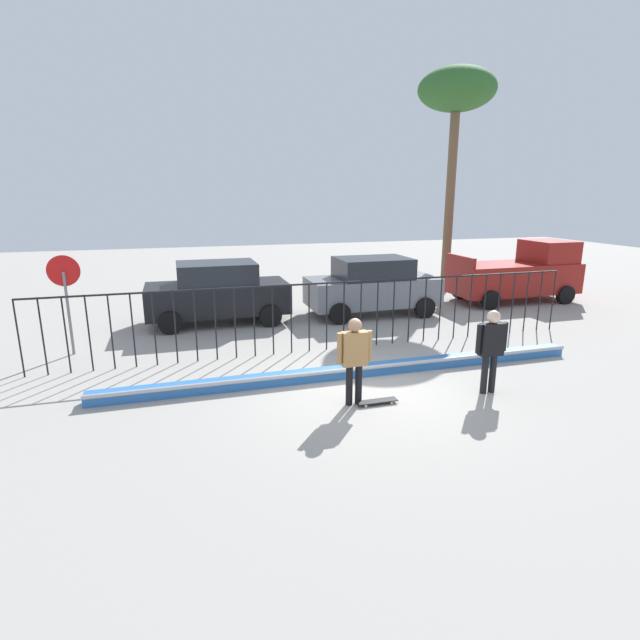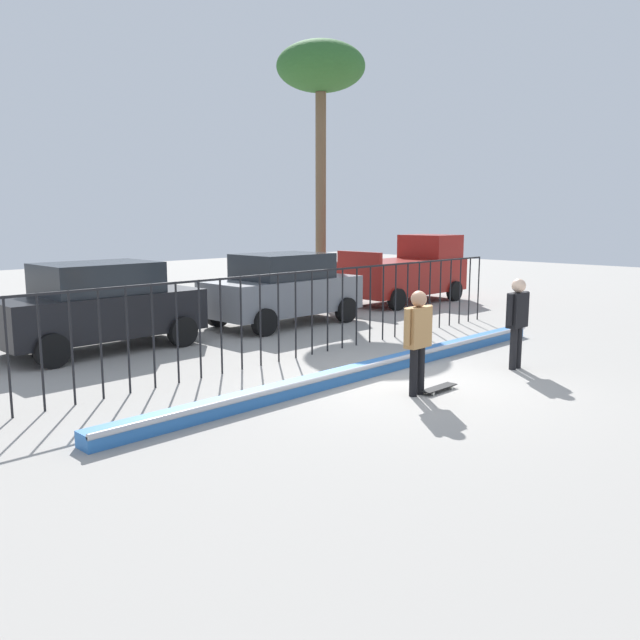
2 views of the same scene
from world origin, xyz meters
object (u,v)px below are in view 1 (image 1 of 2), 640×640
skateboarder (354,354)px  parked_car_black (218,292)px  skateboard (377,401)px  palm_tree_tall (456,96)px  parked_car_gray (372,286)px  camera_operator (491,344)px  pickup_truck (519,274)px  stop_sign (66,291)px

skateboarder → parked_car_black: bearing=85.8°
skateboard → palm_tree_tall: (7.23, 9.89, 7.48)m
parked_car_black → parked_car_gray: (5.03, -0.33, 0.00)m
parked_car_black → camera_operator: bearing=-58.1°
skateboarder → parked_car_gray: parked_car_gray is taller
skateboard → pickup_truck: size_ratio=0.17×
skateboard → camera_operator: 2.57m
pickup_truck → stop_sign: (-14.92, -2.22, 0.58)m
parked_car_black → parked_car_gray: same height
skateboard → parked_car_black: bearing=115.2°
parked_car_gray → pickup_truck: size_ratio=0.91×
camera_operator → parked_car_black: (-4.73, 7.26, -0.06)m
parked_car_black → pickup_truck: 11.10m
camera_operator → palm_tree_tall: (4.85, 10.00, 6.51)m
camera_operator → stop_sign: bearing=-24.8°
stop_sign → palm_tree_tall: (13.40, 4.87, 5.93)m
pickup_truck → palm_tree_tall: (-1.53, 2.66, 6.50)m
parked_car_gray → parked_car_black: bearing=174.5°
parked_car_black → stop_sign: size_ratio=1.72×
skateboarder → pickup_truck: 11.61m
skateboard → parked_car_gray: (2.68, 6.83, 0.91)m
skateboard → pickup_truck: (8.75, 7.24, 0.98)m
skateboard → stop_sign: 8.11m
skateboarder → skateboard: skateboarder is taller
parked_car_black → pickup_truck: pickup_truck is taller
stop_sign → skateboard: bearing=-39.1°
skateboarder → parked_car_gray: bearing=45.6°
parked_car_black → parked_car_gray: size_ratio=1.00×
camera_operator → parked_car_gray: 6.94m
palm_tree_tall → parked_car_gray: bearing=-146.0°
pickup_truck → palm_tree_tall: size_ratio=0.55×
parked_car_black → skateboarder: bearing=-76.0°
parked_car_black → stop_sign: 4.42m
skateboard → parked_car_black: 7.59m
parked_car_gray → skateboarder: bearing=-116.8°
skateboard → stop_sign: size_ratio=0.32×
skateboarder → skateboard: size_ratio=2.13×
pickup_truck → parked_car_black: bearing=-175.4°
stop_sign → pickup_truck: bearing=8.4°
skateboarder → pickup_truck: size_ratio=0.36×
parked_car_gray → palm_tree_tall: size_ratio=0.50×
skateboard → parked_car_gray: parked_car_gray is taller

